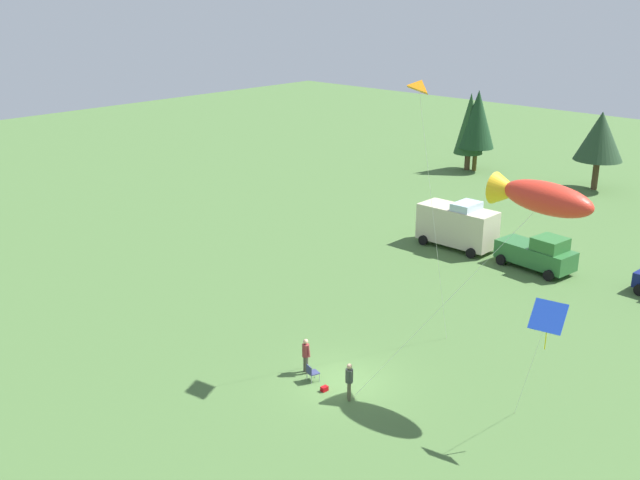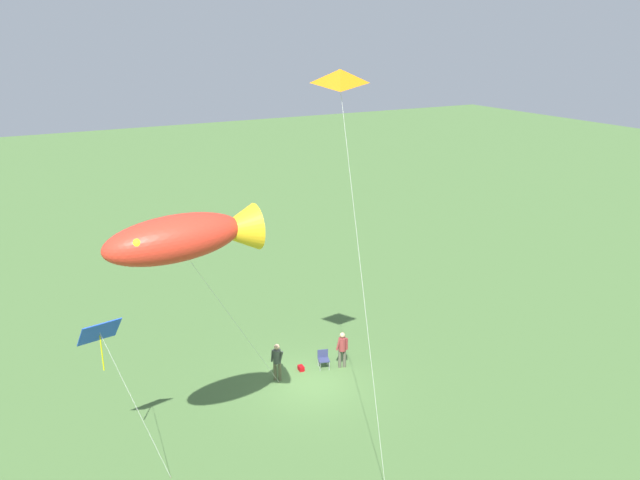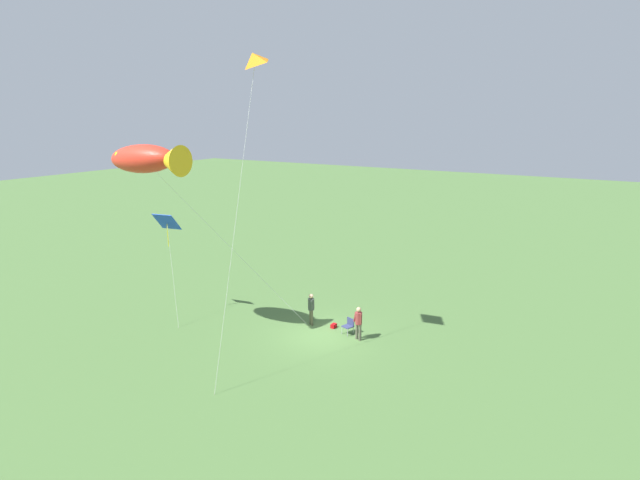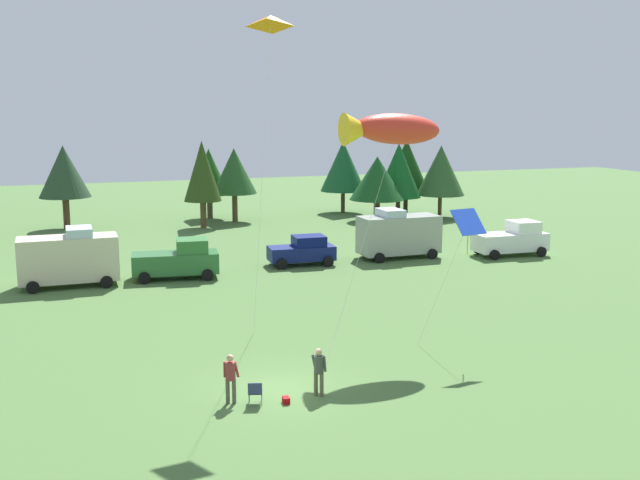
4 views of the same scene
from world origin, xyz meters
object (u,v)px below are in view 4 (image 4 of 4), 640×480
Objects in this scene: truck_green_flatbed at (178,260)px; person_spectator at (231,375)px; van_motorhome_grey at (398,234)px; kite_delta_orange at (271,22)px; van_camper_beige at (69,258)px; car_navy_hatch at (303,250)px; backpack_on_grass at (286,400)px; folding_chair at (255,391)px; kite_large_fish at (388,129)px; person_kite_flyer at (319,368)px; truck_white_pickup at (512,239)px; kite_diamond_blue at (468,224)px.

person_spectator is at bearing -86.81° from truck_green_flatbed.
kite_delta_orange reaches higher than van_motorhome_grey.
van_camper_beige is 14.32m from car_navy_hatch.
backpack_on_grass is at bearing 55.55° from van_motorhome_grey.
van_motorhome_grey is (15.51, 21.39, 1.16)m from folding_chair.
car_navy_hatch is 0.44× the size of kite_large_fish.
person_kite_flyer is at bearing 10.24° from backpack_on_grass.
truck_green_flatbed is at bearing 4.10° from van_motorhome_grey.
truck_green_flatbed is (-1.71, 20.16, 0.08)m from person_kite_flyer.
folding_chair is at bearing -108.85° from car_navy_hatch.
van_camper_beige is 0.40× the size of kite_delta_orange.
person_spectator is 0.33× the size of truck_green_flatbed.
truck_green_flatbed is at bearing -179.51° from truck_white_pickup.
truck_green_flatbed is at bearing 14.73° from person_spectator.
backpack_on_grass is at bearing -137.26° from kite_large_fish.
backpack_on_grass is 26.07m from van_motorhome_grey.
truck_white_pickup is at bearing -1.35° from van_camper_beige.
folding_chair is 21.01m from van_camper_beige.
folding_chair is 0.08× the size of kite_large_fish.
truck_white_pickup is at bearing -3.32° from car_navy_hatch.
person_kite_flyer is at bearing -78.92° from person_spectator.
kite_diamond_blue is (15.27, -17.40, 3.69)m from van_camper_beige.
car_navy_hatch is 17.66m from kite_large_fish.
backpack_on_grass is at bearing -85.25° from folding_chair.
van_motorhome_grey is at bearing 50.99° from kite_delta_orange.
truck_green_flatbed is 0.53× the size of kite_large_fish.
kite_large_fish is at bearing -91.36° from car_navy_hatch.
backpack_on_grass is 0.06× the size of truck_white_pickup.
van_motorhome_grey is at bearing 168.75° from truck_white_pickup.
kite_large_fish is 0.73× the size of kite_delta_orange.
van_camper_beige is at bearing 2.51° from van_motorhome_grey.
kite_delta_orange is (-0.25, 4.77, 12.15)m from person_kite_flyer.
truck_green_flatbed is 0.38× the size of kite_delta_orange.
car_navy_hatch is 14.62m from truck_white_pickup.
backpack_on_grass is 22.88m from car_navy_hatch.
kite_diamond_blue reaches higher than backpack_on_grass.
truck_white_pickup is 0.51× the size of kite_large_fish.
kite_large_fish is (7.42, 5.69, 8.61)m from folding_chair.
kite_large_fish is (6.40, 5.91, 8.98)m from backpack_on_grass.
kite_diamond_blue is (7.44, 2.84, 4.31)m from person_kite_flyer.
backpack_on_grass is 0.06× the size of van_camper_beige.
truck_green_flatbed is (0.59, 20.16, 0.61)m from folding_chair.
car_navy_hatch is 0.32× the size of kite_delta_orange.
kite_large_fish is (8.18, 5.28, 8.07)m from person_spectator.
person_kite_flyer is 0.30× the size of kite_diamond_blue.
backpack_on_grass is 29.78m from truck_white_pickup.
kite_diamond_blue is 0.43× the size of kite_delta_orange.
car_navy_hatch is at bearing 4.22° from van_camper_beige.
kite_diamond_blue is at bearing -50.89° from kite_large_fish.
kite_large_fish reaches higher than person_kite_flyer.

